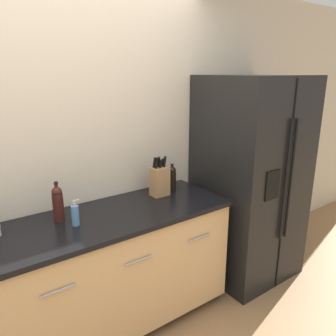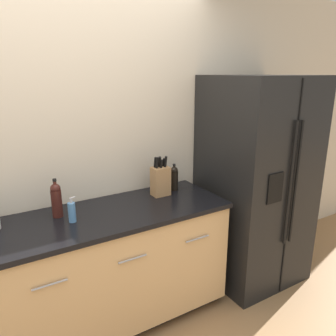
{
  "view_description": "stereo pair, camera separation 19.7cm",
  "coord_description": "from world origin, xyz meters",
  "px_view_note": "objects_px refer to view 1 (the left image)",
  "views": [
    {
      "loc": [
        -0.68,
        -1.11,
        1.87
      ],
      "look_at": [
        0.72,
        0.82,
        1.17
      ],
      "focal_mm": 35.0,
      "sensor_mm": 36.0,
      "label": 1
    },
    {
      "loc": [
        -0.52,
        -1.22,
        1.87
      ],
      "look_at": [
        0.72,
        0.82,
        1.17
      ],
      "focal_mm": 35.0,
      "sensor_mm": 36.0,
      "label": 2
    }
  ],
  "objects_px": {
    "knife_block": "(160,180)",
    "wine_bottle": "(58,203)",
    "refrigerator": "(250,180)",
    "oil_bottle": "(172,178)",
    "soap_dispenser": "(75,215)"
  },
  "relations": [
    {
      "from": "knife_block",
      "to": "wine_bottle",
      "type": "xyz_separation_m",
      "value": [
        -0.81,
        0.01,
        0.0
      ]
    },
    {
      "from": "refrigerator",
      "to": "oil_bottle",
      "type": "bearing_deg",
      "value": 163.64
    },
    {
      "from": "oil_bottle",
      "to": "soap_dispenser",
      "type": "bearing_deg",
      "value": -169.09
    },
    {
      "from": "refrigerator",
      "to": "wine_bottle",
      "type": "height_order",
      "value": "refrigerator"
    },
    {
      "from": "refrigerator",
      "to": "wine_bottle",
      "type": "relative_size",
      "value": 6.86
    },
    {
      "from": "soap_dispenser",
      "to": "wine_bottle",
      "type": "bearing_deg",
      "value": 114.64
    },
    {
      "from": "knife_block",
      "to": "oil_bottle",
      "type": "distance_m",
      "value": 0.17
    },
    {
      "from": "refrigerator",
      "to": "soap_dispenser",
      "type": "distance_m",
      "value": 1.64
    },
    {
      "from": "soap_dispenser",
      "to": "oil_bottle",
      "type": "height_order",
      "value": "oil_bottle"
    },
    {
      "from": "knife_block",
      "to": "oil_bottle",
      "type": "bearing_deg",
      "value": 16.93
    },
    {
      "from": "soap_dispenser",
      "to": "oil_bottle",
      "type": "relative_size",
      "value": 0.77
    },
    {
      "from": "refrigerator",
      "to": "oil_bottle",
      "type": "height_order",
      "value": "refrigerator"
    },
    {
      "from": "wine_bottle",
      "to": "refrigerator",
      "type": "bearing_deg",
      "value": -5.98
    },
    {
      "from": "knife_block",
      "to": "soap_dispenser",
      "type": "distance_m",
      "value": 0.76
    },
    {
      "from": "refrigerator",
      "to": "wine_bottle",
      "type": "xyz_separation_m",
      "value": [
        -1.7,
        0.18,
        0.12
      ]
    }
  ]
}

